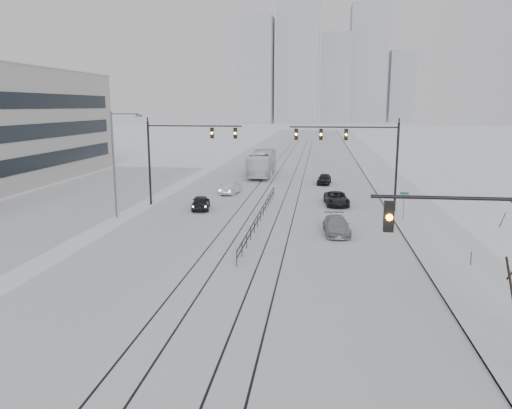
# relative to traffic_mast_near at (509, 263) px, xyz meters

# --- Properties ---
(road) EXTENTS (22.00, 260.00, 0.02)m
(road) POSITION_rel_traffic_mast_near_xyz_m (-10.79, 54.00, -4.55)
(road) COLOR silver
(road) RESTS_ON ground
(sidewalk_east) EXTENTS (5.00, 260.00, 0.16)m
(sidewalk_east) POSITION_rel_traffic_mast_near_xyz_m (2.71, 54.00, -4.48)
(sidewalk_east) COLOR silver
(sidewalk_east) RESTS_ON ground
(curb) EXTENTS (0.10, 260.00, 0.12)m
(curb) POSITION_rel_traffic_mast_near_xyz_m (0.26, 54.00, -4.50)
(curb) COLOR gray
(curb) RESTS_ON ground
(parking_strip) EXTENTS (14.00, 60.00, 0.03)m
(parking_strip) POSITION_rel_traffic_mast_near_xyz_m (-30.79, 29.00, -4.55)
(parking_strip) COLOR silver
(parking_strip) RESTS_ON ground
(tram_rails) EXTENTS (5.30, 180.00, 0.01)m
(tram_rails) POSITION_rel_traffic_mast_near_xyz_m (-10.79, 34.00, -4.54)
(tram_rails) COLOR black
(tram_rails) RESTS_ON ground
(skyline) EXTENTS (96.00, 48.00, 72.00)m
(skyline) POSITION_rel_traffic_mast_near_xyz_m (-5.77, 267.63, 26.08)
(skyline) COLOR #9B9EAA
(skyline) RESTS_ON ground
(traffic_mast_near) EXTENTS (6.10, 0.37, 7.00)m
(traffic_mast_near) POSITION_rel_traffic_mast_near_xyz_m (0.00, 0.00, 0.00)
(traffic_mast_near) COLOR black
(traffic_mast_near) RESTS_ON ground
(traffic_mast_ne) EXTENTS (9.60, 0.37, 8.00)m
(traffic_mast_ne) POSITION_rel_traffic_mast_near_xyz_m (-2.64, 29.00, 1.20)
(traffic_mast_ne) COLOR black
(traffic_mast_ne) RESTS_ON ground
(traffic_mast_nw) EXTENTS (9.10, 0.37, 8.00)m
(traffic_mast_nw) POSITION_rel_traffic_mast_near_xyz_m (-19.31, 30.00, 1.01)
(traffic_mast_nw) COLOR black
(traffic_mast_nw) RESTS_ON ground
(street_light_west) EXTENTS (2.73, 0.25, 9.00)m
(street_light_west) POSITION_rel_traffic_mast_near_xyz_m (-22.99, 24.00, 0.65)
(street_light_west) COLOR #595B60
(street_light_west) RESTS_ON ground
(median_fence) EXTENTS (0.06, 24.00, 1.00)m
(median_fence) POSITION_rel_traffic_mast_near_xyz_m (-10.79, 24.00, -4.04)
(median_fence) COLOR black
(median_fence) RESTS_ON ground
(street_sign) EXTENTS (0.70, 0.06, 2.40)m
(street_sign) POSITION_rel_traffic_mast_near_xyz_m (1.01, 26.00, -2.96)
(street_sign) COLOR #595B60
(street_sign) RESTS_ON ground
(sedan_sb_inner) EXTENTS (2.24, 4.17, 1.35)m
(sedan_sb_inner) POSITION_rel_traffic_mast_near_xyz_m (-16.86, 28.17, -3.89)
(sedan_sb_inner) COLOR black
(sedan_sb_inner) RESTS_ON ground
(sedan_sb_outer) EXTENTS (2.01, 4.20, 1.33)m
(sedan_sb_outer) POSITION_rel_traffic_mast_near_xyz_m (-15.56, 36.68, -3.90)
(sedan_sb_outer) COLOR silver
(sedan_sb_outer) RESTS_ON ground
(sedan_nb_front) EXTENTS (2.55, 4.81, 1.29)m
(sedan_nb_front) POSITION_rel_traffic_mast_near_xyz_m (-4.35, 31.81, -3.92)
(sedan_nb_front) COLOR black
(sedan_nb_front) RESTS_ON ground
(sedan_nb_right) EXTENTS (2.15, 4.59, 1.30)m
(sedan_nb_right) POSITION_rel_traffic_mast_near_xyz_m (-4.67, 20.64, -3.91)
(sedan_nb_right) COLOR gray
(sedan_nb_right) RESTS_ON ground
(sedan_nb_far) EXTENTS (1.94, 3.98, 1.31)m
(sedan_nb_far) POSITION_rel_traffic_mast_near_xyz_m (-5.44, 44.89, -3.91)
(sedan_nb_far) COLOR black
(sedan_nb_far) RESTS_ON ground
(box_truck) EXTENTS (2.95, 12.18, 3.38)m
(box_truck) POSITION_rel_traffic_mast_near_xyz_m (-13.84, 51.31, -2.87)
(box_truck) COLOR white
(box_truck) RESTS_ON ground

